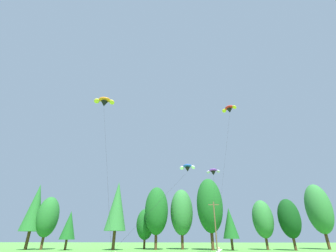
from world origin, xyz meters
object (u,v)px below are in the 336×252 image
parafoil_kite_far_blue_white (187,168)px  parafoil_kite_low_red_yellow (229,109)px  utility_pole (215,224)px  parafoil_kite_mid_purple (213,172)px  parafoil_kite_high_orange (104,102)px

parafoil_kite_far_blue_white → parafoil_kite_low_red_yellow: size_ratio=0.57×
utility_pole → parafoil_kite_far_blue_white: 19.55m
utility_pole → parafoil_kite_far_blue_white: parafoil_kite_far_blue_white is taller
utility_pole → parafoil_kite_mid_purple: parafoil_kite_mid_purple is taller
parafoil_kite_mid_purple → parafoil_kite_far_blue_white: 13.65m
parafoil_kite_mid_purple → parafoil_kite_far_blue_white: bearing=-115.0°
parafoil_kite_high_orange → parafoil_kite_low_red_yellow: parafoil_kite_low_red_yellow is taller
parafoil_kite_far_blue_white → utility_pole: bearing=70.9°
parafoil_kite_mid_purple → parafoil_kite_far_blue_white: size_ratio=1.26×
utility_pole → parafoil_kite_low_red_yellow: parafoil_kite_low_red_yellow is taller
parafoil_kite_mid_purple → parafoil_kite_low_red_yellow: (2.66, -8.14, 9.59)m
utility_pole → parafoil_kite_far_blue_white: (-5.97, -17.26, 6.98)m
parafoil_kite_mid_purple → parafoil_kite_high_orange: bearing=-138.7°
parafoil_kite_mid_purple → parafoil_kite_low_red_yellow: size_ratio=0.72×
utility_pole → parafoil_kite_mid_purple: bearing=-93.3°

